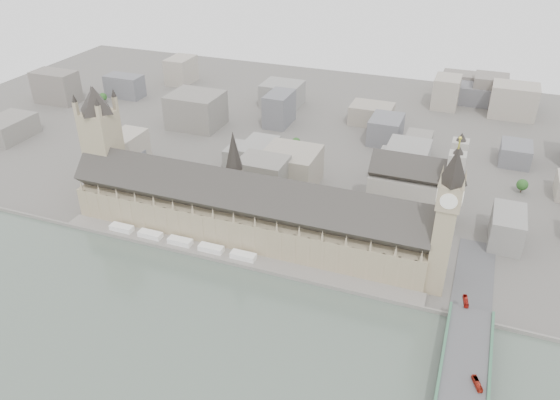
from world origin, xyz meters
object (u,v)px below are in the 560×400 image
(westminster_abbey, at_px, (416,188))
(red_bus_south, at_px, (477,383))
(victoria_tower, at_px, (102,142))
(red_bus_north, at_px, (466,301))
(palace_of_westminster, at_px, (245,211))
(elizabeth_tower, at_px, (447,213))

(westminster_abbey, height_order, red_bus_south, westminster_abbey)
(victoria_tower, xyz_separation_m, red_bus_north, (279.86, -37.33, -43.49))
(palace_of_westminster, bearing_deg, red_bus_south, -29.09)
(victoria_tower, relative_size, red_bus_north, 9.53)
(red_bus_north, distance_m, red_bus_south, 63.39)
(palace_of_westminster, bearing_deg, westminster_abbey, 34.17)
(palace_of_westminster, relative_size, victoria_tower, 2.65)
(victoria_tower, distance_m, red_bus_south, 309.97)
(victoria_tower, relative_size, westminster_abbey, 1.47)
(red_bus_south, bearing_deg, elizabeth_tower, 86.92)
(westminster_abbey, relative_size, red_bus_south, 6.72)
(palace_of_westminster, distance_m, red_bus_north, 161.26)
(palace_of_westminster, height_order, elizabeth_tower, elizabeth_tower)
(palace_of_westminster, distance_m, victoria_tower, 126.41)
(elizabeth_tower, bearing_deg, westminster_abbey, 107.29)
(red_bus_north, bearing_deg, elizabeth_tower, 125.68)
(palace_of_westminster, distance_m, elizabeth_tower, 142.94)
(elizabeth_tower, height_order, red_bus_south, elizabeth_tower)
(palace_of_westminster, xyz_separation_m, red_bus_south, (168.19, -93.58, -11.05))
(palace_of_westminster, relative_size, red_bus_south, 26.17)
(red_bus_north, bearing_deg, westminster_abbey, 103.72)
(palace_of_westminster, bearing_deg, elizabeth_tower, -4.85)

